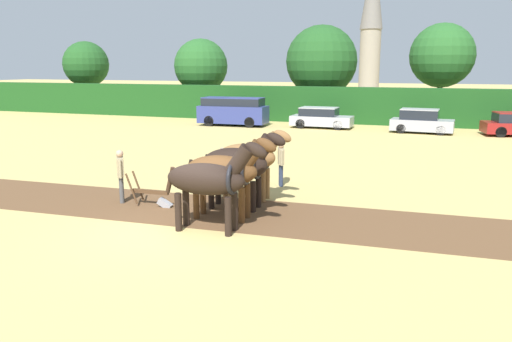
% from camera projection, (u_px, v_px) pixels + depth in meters
% --- Properties ---
extents(ground_plane, '(240.00, 240.00, 0.00)m').
position_uv_depth(ground_plane, '(178.00, 230.00, 13.16)').
color(ground_plane, tan).
extents(plowed_furrow_strip, '(26.38, 4.48, 0.01)m').
position_uv_depth(plowed_furrow_strip, '(113.00, 202.00, 15.87)').
color(plowed_furrow_strip, brown).
rests_on(plowed_furrow_strip, ground).
extents(hedgerow, '(70.62, 1.64, 2.69)m').
position_uv_depth(hedgerow, '(348.00, 105.00, 37.69)').
color(hedgerow, '#194719').
rests_on(hedgerow, ground).
extents(tree_far_left, '(4.47, 4.47, 6.66)m').
position_uv_depth(tree_far_left, '(86.00, 64.00, 49.47)').
color(tree_far_left, '#423323').
rests_on(tree_far_left, ground).
extents(tree_left, '(4.82, 4.82, 6.67)m').
position_uv_depth(tree_left, '(201.00, 66.00, 44.96)').
color(tree_left, brown).
rests_on(tree_left, ground).
extents(tree_center_left, '(5.95, 5.95, 7.63)m').
position_uv_depth(tree_center_left, '(322.00, 61.00, 41.77)').
color(tree_center_left, '#423323').
rests_on(tree_center_left, ground).
extents(tree_center, '(4.96, 4.96, 7.53)m').
position_uv_depth(tree_center, '(442.00, 56.00, 38.77)').
color(tree_center, brown).
rests_on(tree_center, ground).
extents(church_spire, '(3.19, 3.19, 20.73)m').
position_uv_depth(church_spire, '(372.00, 18.00, 69.98)').
color(church_spire, gray).
rests_on(church_spire, ground).
extents(draft_horse_lead_left, '(2.87, 0.96, 2.50)m').
position_uv_depth(draft_horse_lead_left, '(210.00, 179.00, 12.84)').
color(draft_horse_lead_left, black).
rests_on(draft_horse_lead_left, ground).
extents(draft_horse_lead_right, '(2.79, 0.99, 2.44)m').
position_uv_depth(draft_horse_lead_right, '(225.00, 171.00, 13.90)').
color(draft_horse_lead_right, '#513319').
rests_on(draft_horse_lead_right, ground).
extents(draft_horse_trail_left, '(2.74, 1.12, 2.44)m').
position_uv_depth(draft_horse_trail_left, '(238.00, 164.00, 14.95)').
color(draft_horse_trail_left, black).
rests_on(draft_horse_trail_left, ground).
extents(draft_horse_trail_right, '(2.60, 0.98, 2.38)m').
position_uv_depth(draft_horse_trail_right, '(250.00, 157.00, 16.01)').
color(draft_horse_trail_right, brown).
rests_on(draft_horse_trail_right, ground).
extents(plow, '(1.47, 0.48, 1.13)m').
position_uv_depth(plow, '(154.00, 196.00, 15.38)').
color(plow, '#4C331E').
rests_on(plow, ground).
extents(farmer_at_plow, '(0.44, 0.58, 1.69)m').
position_uv_depth(farmer_at_plow, '(121.00, 172.00, 15.69)').
color(farmer_at_plow, '#4C4C4C').
rests_on(farmer_at_plow, ground).
extents(farmer_beside_team, '(0.36, 0.61, 1.60)m').
position_uv_depth(farmer_beside_team, '(281.00, 161.00, 17.87)').
color(farmer_beside_team, '#28334C').
rests_on(farmer_beside_team, ground).
extents(parked_van, '(5.02, 2.09, 2.04)m').
position_uv_depth(parked_van, '(233.00, 111.00, 36.07)').
color(parked_van, navy).
rests_on(parked_van, ground).
extents(parked_car_left, '(4.26, 1.88, 1.44)m').
position_uv_depth(parked_car_left, '(321.00, 118.00, 34.80)').
color(parked_car_left, '#A8A8B2').
rests_on(parked_car_left, ground).
extents(parked_car_center_left, '(3.98, 2.00, 1.55)m').
position_uv_depth(parked_car_center_left, '(421.00, 122.00, 32.17)').
color(parked_car_center_left, '#9E9EA8').
rests_on(parked_car_center_left, ground).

